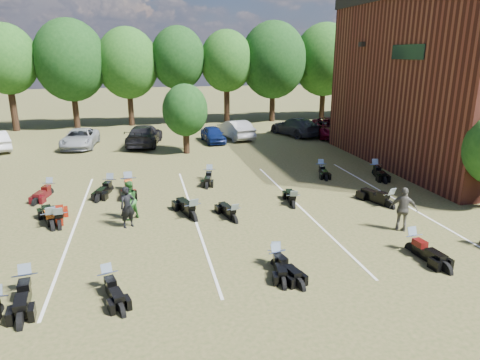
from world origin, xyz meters
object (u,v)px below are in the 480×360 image
object	(u,v)px
person_black	(128,207)
motorcycle_7	(60,228)
motorcycle_3	(276,267)
person_green	(129,200)
motorcycle_14	(50,194)
person_grey	(403,209)
car_4	(213,134)

from	to	relation	value
person_black	motorcycle_7	world-z (taller)	person_black
person_black	motorcycle_3	world-z (taller)	person_black
person_green	motorcycle_3	world-z (taller)	person_green
motorcycle_7	motorcycle_14	world-z (taller)	motorcycle_7
person_black	person_grey	distance (m)	11.20
motorcycle_14	motorcycle_7	bearing A→B (deg)	-61.43
person_black	person_grey	bearing A→B (deg)	-40.31
motorcycle_3	motorcycle_14	size ratio (longest dim) A/B	0.94
motorcycle_3	car_4	bearing A→B (deg)	74.34
car_4	person_green	distance (m)	17.01
person_black	motorcycle_7	xyz separation A→B (m)	(-2.78, 0.51, -0.87)
car_4	motorcycle_3	world-z (taller)	car_4
person_grey	person_black	bearing A→B (deg)	18.73
car_4	motorcycle_14	bearing A→B (deg)	-136.33
person_grey	motorcycle_7	xyz separation A→B (m)	(-13.61, 3.37, -0.91)
motorcycle_3	motorcycle_7	distance (m)	9.31
person_grey	motorcycle_7	world-z (taller)	person_grey
person_black	person_grey	size ratio (longest dim) A/B	0.95
person_black	motorcycle_14	world-z (taller)	person_black
car_4	motorcycle_14	world-z (taller)	car_4
person_grey	motorcycle_7	distance (m)	14.05
person_black	motorcycle_3	size ratio (longest dim) A/B	0.85
person_green	motorcycle_14	distance (m)	6.09
person_green	motorcycle_14	world-z (taller)	person_green
person_grey	motorcycle_3	world-z (taller)	person_grey
person_black	motorcycle_14	xyz separation A→B (m)	(-4.04, 5.30, -0.87)
car_4	person_grey	world-z (taller)	person_grey
motorcycle_14	car_4	bearing A→B (deg)	61.69
person_green	person_black	bearing A→B (deg)	46.19
motorcycle_7	motorcycle_14	distance (m)	4.95
car_4	motorcycle_7	xyz separation A→B (m)	(-9.08, -16.17, -0.64)
person_grey	motorcycle_7	size ratio (longest dim) A/B	0.80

